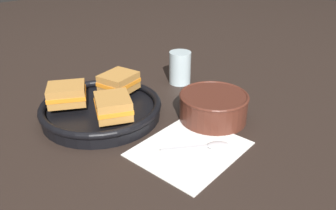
% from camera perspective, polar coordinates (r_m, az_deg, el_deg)
% --- Properties ---
extents(ground_plane, '(4.00, 4.00, 0.00)m').
position_cam_1_polar(ground_plane, '(0.80, 4.13, -3.31)').
color(ground_plane, black).
extents(napkin, '(0.23, 0.20, 0.00)m').
position_cam_1_polar(napkin, '(0.71, 3.81, -7.54)').
color(napkin, white).
rests_on(napkin, ground_plane).
extents(soup_bowl, '(0.17, 0.17, 0.07)m').
position_cam_1_polar(soup_bowl, '(0.81, 7.91, -0.01)').
color(soup_bowl, '#4C2319').
rests_on(soup_bowl, ground_plane).
extents(spoon, '(0.13, 0.10, 0.01)m').
position_cam_1_polar(spoon, '(0.71, 7.05, -7.08)').
color(spoon, silver).
rests_on(spoon, napkin).
extents(skillet, '(0.30, 0.30, 0.04)m').
position_cam_1_polar(skillet, '(0.84, -11.52, -0.71)').
color(skillet, black).
rests_on(skillet, ground_plane).
extents(sandwich_near_left, '(0.10, 0.09, 0.05)m').
position_cam_1_polar(sandwich_near_left, '(0.87, -8.58, 3.99)').
color(sandwich_near_left, '#B27A38').
rests_on(sandwich_near_left, skillet).
extents(sandwich_near_right, '(0.12, 0.12, 0.05)m').
position_cam_1_polar(sandwich_near_right, '(0.83, -17.21, 1.84)').
color(sandwich_near_right, '#B27A38').
rests_on(sandwich_near_right, skillet).
extents(sandwich_far_left, '(0.11, 0.12, 0.05)m').
position_cam_1_polar(sandwich_far_left, '(0.75, -9.53, -0.20)').
color(sandwich_far_left, '#B27A38').
rests_on(sandwich_far_left, skillet).
extents(drinking_glass, '(0.07, 0.07, 0.10)m').
position_cam_1_polar(drinking_glass, '(1.01, 2.10, 6.52)').
color(drinking_glass, silver).
rests_on(drinking_glass, ground_plane).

